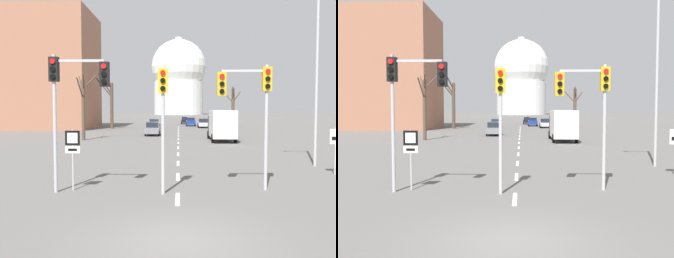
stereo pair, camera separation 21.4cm
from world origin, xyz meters
TOP-DOWN VIEW (x-y plane):
  - ground_plane at (0.00, 0.00)m, footprint 800.00×800.00m
  - lane_stripe_0 at (0.00, 4.40)m, footprint 0.16×2.00m
  - lane_stripe_1 at (0.00, 8.90)m, footprint 0.16×2.00m
  - lane_stripe_2 at (0.00, 13.40)m, footprint 0.16×2.00m
  - lane_stripe_3 at (0.00, 17.90)m, footprint 0.16×2.00m
  - lane_stripe_4 at (0.00, 22.40)m, footprint 0.16×2.00m
  - lane_stripe_5 at (0.00, 26.90)m, footprint 0.16×2.00m
  - lane_stripe_6 at (0.00, 31.40)m, footprint 0.16×2.00m
  - lane_stripe_7 at (0.00, 35.90)m, footprint 0.16×2.00m
  - lane_stripe_8 at (0.00, 40.40)m, footprint 0.16×2.00m
  - lane_stripe_9 at (0.00, 44.90)m, footprint 0.16×2.00m
  - lane_stripe_10 at (0.00, 49.40)m, footprint 0.16×2.00m
  - lane_stripe_11 at (0.00, 53.90)m, footprint 0.16×2.00m
  - lane_stripe_12 at (0.00, 58.40)m, footprint 0.16×2.00m
  - traffic_signal_near_left at (-4.19, 5.39)m, footprint 2.36×0.34m
  - traffic_signal_centre_tall at (-0.57, 5.23)m, footprint 0.36×0.34m
  - traffic_signal_near_right at (2.98, 6.05)m, footprint 2.19×0.34m
  - route_sign_post at (-4.28, 5.76)m, footprint 0.60×0.08m
  - street_lamp_right at (7.62, 12.46)m, footprint 2.01×0.36m
  - sedan_near_left at (2.29, 61.17)m, footprint 1.78×3.99m
  - sedan_near_right at (4.30, 55.02)m, footprint 1.96×4.46m
  - sedan_mid_centre at (-3.17, 36.70)m, footprint 1.76×4.36m
  - sedan_far_left at (-4.05, 53.37)m, footprint 1.82×3.99m
  - sedan_far_right at (1.40, 69.99)m, footprint 1.75×4.40m
  - delivery_truck at (4.43, 29.18)m, footprint 2.44×7.20m
  - bare_tree_left_near at (-11.08, 51.70)m, footprint 2.65×2.24m
  - bare_tree_right_near at (9.01, 53.17)m, footprint 3.41×2.38m
  - bare_tree_left_far at (-9.97, 29.67)m, footprint 1.72×3.51m
  - capitol_dome at (0.00, 185.39)m, footprint 28.15×28.15m
  - apartment_block_left at (-23.13, 52.25)m, footprint 18.00×14.00m

SIDE VIEW (x-z plane):
  - ground_plane at x=0.00m, z-range 0.00..0.00m
  - lane_stripe_0 at x=0.00m, z-range 0.00..0.01m
  - lane_stripe_1 at x=0.00m, z-range 0.00..0.01m
  - lane_stripe_2 at x=0.00m, z-range 0.00..0.01m
  - lane_stripe_3 at x=0.00m, z-range 0.00..0.01m
  - lane_stripe_4 at x=0.00m, z-range 0.00..0.01m
  - lane_stripe_5 at x=0.00m, z-range 0.00..0.01m
  - lane_stripe_6 at x=0.00m, z-range 0.00..0.01m
  - lane_stripe_7 at x=0.00m, z-range 0.00..0.01m
  - lane_stripe_8 at x=0.00m, z-range 0.00..0.01m
  - lane_stripe_9 at x=0.00m, z-range 0.00..0.01m
  - lane_stripe_10 at x=0.00m, z-range 0.00..0.01m
  - lane_stripe_11 at x=0.00m, z-range 0.00..0.01m
  - lane_stripe_12 at x=0.00m, z-range 0.00..0.01m
  - sedan_far_right at x=1.40m, z-range 0.01..1.57m
  - sedan_far_left at x=-4.05m, z-range 0.02..1.57m
  - sedan_near_right at x=4.30m, z-range 0.02..1.60m
  - sedan_near_left at x=2.29m, z-range 0.01..1.63m
  - sedan_mid_centre at x=-3.17m, z-range -0.01..1.65m
  - delivery_truck at x=4.43m, z-range 0.13..3.27m
  - route_sign_post at x=-4.28m, z-range 0.46..2.96m
  - traffic_signal_centre_tall at x=-0.57m, z-range 0.99..5.99m
  - bare_tree_left_far at x=-9.97m, z-range 0.10..7.04m
  - bare_tree_right_near at x=9.01m, z-range 0.14..7.01m
  - traffic_signal_near_right at x=2.98m, z-range 1.33..6.45m
  - traffic_signal_near_left at x=-4.19m, z-range 1.42..6.90m
  - bare_tree_left_near at x=-11.08m, z-range -0.22..8.72m
  - street_lamp_right at x=7.62m, z-range 0.97..10.78m
  - apartment_block_left at x=-23.13m, z-range 0.00..18.93m
  - capitol_dome at x=0.00m, z-range -0.51..39.24m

